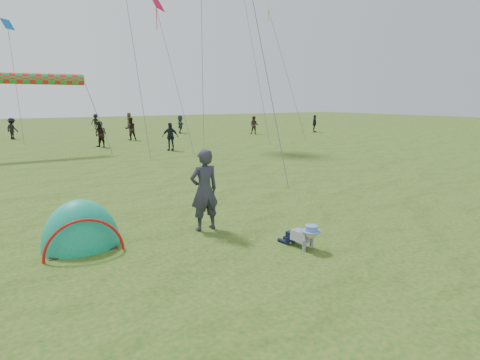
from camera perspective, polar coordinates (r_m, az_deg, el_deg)
ground at (r=6.97m, az=5.97°, el=-13.78°), size 140.00×140.00×0.00m
crawling_toddler at (r=8.00m, az=9.59°, el=-8.29°), size 0.64×0.80×0.55m
popup_tent at (r=8.73m, az=-22.94°, el=-9.26°), size 1.64×1.38×2.03m
standing_adult at (r=8.80m, az=-5.46°, el=-1.57°), size 0.71×0.47×1.94m
crowd_person_1 at (r=30.33m, az=-16.34°, el=7.49°), size 0.87×0.69×1.75m
crowd_person_2 at (r=37.21m, az=11.29°, el=8.42°), size 0.95×1.00×1.66m
crowd_person_3 at (r=35.09m, az=-31.39°, el=6.72°), size 1.16×1.23×1.67m
crowd_person_5 at (r=35.76m, az=-9.07°, el=8.38°), size 0.97×1.63×1.68m
crowd_person_7 at (r=26.32m, az=-20.46°, el=6.54°), size 1.04×1.04×1.70m
crowd_person_8 at (r=23.50m, az=-10.59°, el=6.53°), size 1.04×0.96×1.71m
crowd_person_9 at (r=43.07m, az=-21.12°, el=8.29°), size 1.16×0.82×1.62m
crowd_person_10 at (r=44.28m, az=-16.51°, el=8.74°), size 0.56×0.84×1.70m
crowd_person_13 at (r=34.38m, az=2.17°, el=8.35°), size 1.00×1.00×1.64m
rainbow_tube_kite at (r=24.11m, az=-30.24°, el=13.26°), size 6.23×0.64×0.64m
diamond_kite_0 at (r=25.28m, az=-12.71°, el=25.10°), size 1.35×1.35×1.10m
diamond_kite_4 at (r=35.28m, az=-31.92°, el=19.50°), size 0.96×0.96×0.78m
diamond_kite_7 at (r=32.83m, az=4.38°, el=24.82°), size 0.86×0.86×0.70m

